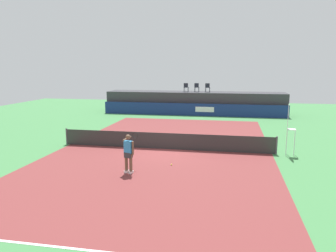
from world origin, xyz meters
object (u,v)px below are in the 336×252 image
(umpire_chair, at_px, (289,126))
(tennis_player, at_px, (129,152))
(spectator_chair_far_left, at_px, (186,87))
(spectator_chair_left, at_px, (197,87))
(net_post_near, at_px, (67,136))
(spectator_chair_center, at_px, (208,87))
(tennis_ball, at_px, (171,165))
(net_post_far, at_px, (277,145))

(umpire_chair, height_order, tennis_player, umpire_chair)
(spectator_chair_far_left, xyz_separation_m, tennis_player, (0.14, -19.71, -1.73))
(spectator_chair_left, relative_size, umpire_chair, 0.32)
(net_post_near, bearing_deg, umpire_chair, 0.08)
(umpire_chair, relative_size, tennis_player, 1.56)
(spectator_chair_center, bearing_deg, tennis_player, -95.84)
(tennis_ball, bearing_deg, tennis_player, -138.98)
(tennis_ball, bearing_deg, net_post_near, 156.36)
(spectator_chair_left, height_order, spectator_chair_center, same)
(spectator_chair_far_left, height_order, spectator_chair_center, same)
(spectator_chair_far_left, bearing_deg, spectator_chair_center, 3.16)
(umpire_chair, bearing_deg, tennis_player, -148.60)
(spectator_chair_left, bearing_deg, net_post_far, -68.56)
(spectator_chair_center, bearing_deg, umpire_chair, -70.06)
(umpire_chair, bearing_deg, spectator_chair_center, 109.94)
(spectator_chair_center, xyz_separation_m, tennis_player, (-2.03, -19.83, -1.73))
(spectator_chair_left, bearing_deg, umpire_chair, -66.60)
(spectator_chair_center, xyz_separation_m, net_post_near, (-7.48, -15.24, -2.19))
(spectator_chair_left, xyz_separation_m, net_post_far, (6.03, -15.35, -2.19))
(net_post_far, xyz_separation_m, tennis_ball, (-5.26, -3.13, -0.46))
(tennis_player, xyz_separation_m, tennis_ball, (1.69, 1.47, -0.92))
(umpire_chair, bearing_deg, net_post_near, -179.92)
(net_post_far, distance_m, tennis_player, 8.34)
(spectator_chair_far_left, height_order, tennis_ball, spectator_chair_far_left)
(net_post_near, bearing_deg, spectator_chair_left, 67.46)
(umpire_chair, height_order, net_post_near, umpire_chair)
(spectator_chair_left, xyz_separation_m, tennis_player, (-0.92, -19.94, -1.73))
(net_post_near, xyz_separation_m, tennis_player, (5.45, -4.59, 0.46))
(net_post_near, bearing_deg, spectator_chair_far_left, 70.65)
(spectator_chair_center, xyz_separation_m, tennis_ball, (-0.34, -18.37, -2.66))
(spectator_chair_far_left, height_order, spectator_chair_left, same)
(spectator_chair_far_left, height_order, net_post_far, spectator_chair_far_left)
(spectator_chair_far_left, bearing_deg, net_post_near, -109.35)
(net_post_near, height_order, tennis_player, tennis_player)
(tennis_player, bearing_deg, spectator_chair_center, 84.16)
(net_post_far, xyz_separation_m, tennis_player, (-6.95, -4.59, 0.46))
(spectator_chair_left, relative_size, net_post_far, 0.89)
(umpire_chair, distance_m, net_post_near, 13.05)
(net_post_near, distance_m, tennis_ball, 7.81)
(spectator_chair_center, bearing_deg, spectator_chair_left, 174.57)
(spectator_chair_center, bearing_deg, tennis_ball, -91.07)
(spectator_chair_left, xyz_separation_m, net_post_near, (-6.37, -15.35, -2.19))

